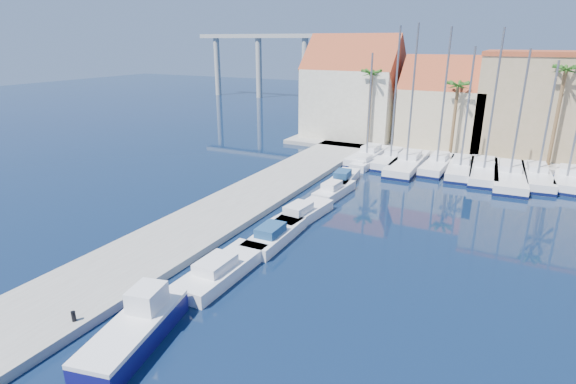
{
  "coord_description": "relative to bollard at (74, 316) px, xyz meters",
  "views": [
    {
      "loc": [
        10.84,
        -11.92,
        13.17
      ],
      "look_at": [
        -3.02,
        14.61,
        3.0
      ],
      "focal_mm": 28.0,
      "sensor_mm": 36.0,
      "label": 1
    }
  ],
  "objects": [
    {
      "name": "sailboat_3",
      "position": [
        10.17,
        37.02,
        -0.11
      ],
      "size": [
        2.61,
        8.58,
        14.41
      ],
      "rotation": [
        0.0,
        0.0,
        -0.04
      ],
      "color": "white",
      "rests_on": "ground"
    },
    {
      "name": "quay_west",
      "position": [
        -2.4,
        13.98,
        -0.51
      ],
      "size": [
        6.0,
        77.0,
        0.5
      ],
      "primitive_type": "cube",
      "color": "gray",
      "rests_on": "ground"
    },
    {
      "name": "building_0",
      "position": [
        -3.4,
        47.48,
        5.77
      ],
      "size": [
        12.3,
        9.0,
        13.5
      ],
      "color": "beige",
      "rests_on": "shore_north"
    },
    {
      "name": "building_2",
      "position": [
        19.6,
        48.48,
        5.5
      ],
      "size": [
        14.2,
        10.2,
        11.5
      ],
      "color": "#99875E",
      "rests_on": "shore_north"
    },
    {
      "name": "sailboat_7",
      "position": [
        19.55,
        36.97,
        -0.18
      ],
      "size": [
        3.25,
        9.47,
        11.45
      ],
      "rotation": [
        0.0,
        0.0,
        0.09
      ],
      "color": "white",
      "rests_on": "ground"
    },
    {
      "name": "palm_1",
      "position": [
        10.6,
        42.48,
        7.38
      ],
      "size": [
        2.6,
        2.6,
        9.15
      ],
      "color": "brown",
      "rests_on": "shore_north"
    },
    {
      "name": "motorboat_west_4",
      "position": [
        3.04,
        27.7,
        -0.25
      ],
      "size": [
        2.41,
        5.95,
        1.4
      ],
      "rotation": [
        0.0,
        0.0,
        0.1
      ],
      "color": "white",
      "rests_on": "ground"
    },
    {
      "name": "building_1",
      "position": [
        8.6,
        47.48,
        4.54
      ],
      "size": [
        10.3,
        8.0,
        11.0
      ],
      "color": "#C7B38C",
      "rests_on": "shore_north"
    },
    {
      "name": "sailboat_5",
      "position": [
        14.76,
        36.71,
        -0.15
      ],
      "size": [
        3.43,
        10.23,
        14.27
      ],
      "rotation": [
        0.0,
        0.0,
        0.08
      ],
      "color": "white",
      "rests_on": "ground"
    },
    {
      "name": "bollard",
      "position": [
        0.0,
        0.0,
        0.0
      ],
      "size": [
        0.21,
        0.21,
        0.52
      ],
      "primitive_type": "cylinder",
      "color": "black",
      "rests_on": "quay_west"
    },
    {
      "name": "ground",
      "position": [
        6.6,
        0.48,
        -0.76
      ],
      "size": [
        260.0,
        260.0,
        0.0
      ],
      "primitive_type": "plane",
      "color": "#081A31",
      "rests_on": "ground"
    },
    {
      "name": "sailboat_2",
      "position": [
        7.21,
        36.05,
        -0.15
      ],
      "size": [
        2.89,
        10.6,
        14.76
      ],
      "rotation": [
        0.0,
        0.0,
        0.01
      ],
      "color": "white",
      "rests_on": "ground"
    },
    {
      "name": "motorboat_west_0",
      "position": [
        3.23,
        7.44,
        -0.25
      ],
      "size": [
        2.21,
        6.91,
        1.4
      ],
      "rotation": [
        0.0,
        0.0,
        0.0
      ],
      "color": "white",
      "rests_on": "ground"
    },
    {
      "name": "sailboat_8",
      "position": [
        22.07,
        37.24,
        -0.09
      ],
      "size": [
        2.71,
        8.25,
        14.57
      ],
      "rotation": [
        0.0,
        0.0,
        -0.07
      ],
      "color": "white",
      "rests_on": "ground"
    },
    {
      "name": "palm_2",
      "position": [
        20.6,
        42.48,
        9.26
      ],
      "size": [
        2.6,
        2.6,
        11.15
      ],
      "color": "brown",
      "rests_on": "shore_north"
    },
    {
      "name": "sailboat_1",
      "position": [
        5.22,
        36.92,
        -0.1
      ],
      "size": [
        2.42,
        8.4,
        14.54
      ],
      "rotation": [
        0.0,
        0.0,
        -0.02
      ],
      "color": "white",
      "rests_on": "ground"
    },
    {
      "name": "motorboat_west_3",
      "position": [
        3.57,
        23.92,
        -0.25
      ],
      "size": [
        2.11,
        5.55,
        1.4
      ],
      "rotation": [
        0.0,
        0.0,
        -0.07
      ],
      "color": "white",
      "rests_on": "ground"
    },
    {
      "name": "sailboat_4",
      "position": [
        12.52,
        36.61,
        -0.15
      ],
      "size": [
        2.9,
        9.01,
        12.61
      ],
      "rotation": [
        0.0,
        0.0,
        0.06
      ],
      "color": "white",
      "rests_on": "ground"
    },
    {
      "name": "motorboat_west_5",
      "position": [
        3.05,
        34.38,
        -0.25
      ],
      "size": [
        2.1,
        5.36,
        1.4
      ],
      "rotation": [
        0.0,
        0.0,
        -0.08
      ],
      "color": "white",
      "rests_on": "ground"
    },
    {
      "name": "palm_0",
      "position": [
        0.6,
        42.48,
        8.32
      ],
      "size": [
        2.6,
        2.6,
        10.15
      ],
      "color": "brown",
      "rests_on": "shore_north"
    },
    {
      "name": "motorboat_west_2",
      "position": [
        3.49,
        17.58,
        -0.25
      ],
      "size": [
        2.59,
        6.53,
        1.4
      ],
      "rotation": [
        0.0,
        0.0,
        -0.09
      ],
      "color": "white",
      "rests_on": "ground"
    },
    {
      "name": "sailboat_0",
      "position": [
        2.39,
        37.29,
        -0.17
      ],
      "size": [
        2.82,
        9.16,
        11.86
      ],
      "rotation": [
        0.0,
        0.0,
        -0.05
      ],
      "color": "white",
      "rests_on": "ground"
    },
    {
      "name": "shore_north",
      "position": [
        16.6,
        48.48,
        -0.51
      ],
      "size": [
        54.0,
        16.0,
        0.5
      ],
      "primitive_type": "cube",
      "color": "gray",
      "rests_on": "ground"
    },
    {
      "name": "sailboat_6",
      "position": [
        17.17,
        35.95,
        -0.19
      ],
      "size": [
        3.62,
        11.2,
        12.47
      ],
      "rotation": [
        0.0,
        0.0,
        0.06
      ],
      "color": "white",
      "rests_on": "ground"
    },
    {
      "name": "motorboat_west_1",
      "position": [
        3.58,
        13.04,
        -0.25
      ],
      "size": [
        2.11,
        6.2,
        1.4
      ],
      "rotation": [
        0.0,
        0.0,
        0.02
      ],
      "color": "white",
      "rests_on": "ground"
    },
    {
      "name": "fishing_boat",
      "position": [
        3.3,
        0.71,
        -0.02
      ],
      "size": [
        3.43,
        6.65,
        2.22
      ],
      "rotation": [
        0.0,
        0.0,
        0.22
      ],
      "color": "#100F58",
      "rests_on": "ground"
    },
    {
      "name": "viaduct",
      "position": [
        -32.47,
        82.48,
        9.49
      ],
      "size": [
        48.0,
        2.2,
        14.45
      ],
      "color": "#9E9E99",
      "rests_on": "ground"
    }
  ]
}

